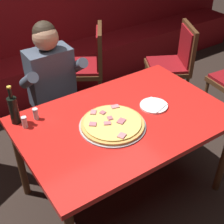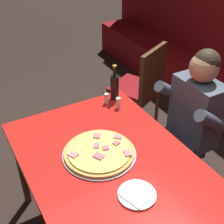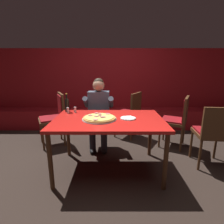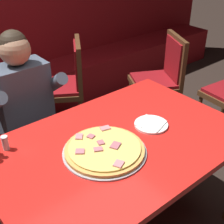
% 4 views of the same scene
% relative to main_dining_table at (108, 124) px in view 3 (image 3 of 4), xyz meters
% --- Properties ---
extents(ground_plane, '(24.00, 24.00, 0.00)m').
position_rel_main_dining_table_xyz_m(ground_plane, '(0.00, 0.00, -0.71)').
color(ground_plane, black).
extents(booth_wall_panel, '(6.80, 0.16, 1.90)m').
position_rel_main_dining_table_xyz_m(booth_wall_panel, '(0.00, 2.18, 0.24)').
color(booth_wall_panel, maroon).
rests_on(booth_wall_panel, ground_plane).
extents(booth_bench, '(6.46, 0.48, 0.46)m').
position_rel_main_dining_table_xyz_m(booth_bench, '(0.00, 1.86, -0.48)').
color(booth_bench, maroon).
rests_on(booth_bench, ground_plane).
extents(main_dining_table, '(1.49, 0.99, 0.78)m').
position_rel_main_dining_table_xyz_m(main_dining_table, '(0.00, 0.00, 0.00)').
color(main_dining_table, '#4C2D19').
rests_on(main_dining_table, ground_plane).
extents(pizza, '(0.46, 0.46, 0.05)m').
position_rel_main_dining_table_xyz_m(pizza, '(-0.12, -0.03, 0.09)').
color(pizza, '#9E9EA3').
rests_on(pizza, main_dining_table).
extents(plate_white_paper, '(0.21, 0.21, 0.02)m').
position_rel_main_dining_table_xyz_m(plate_white_paper, '(0.27, -0.01, 0.08)').
color(plate_white_paper, white).
rests_on(plate_white_paper, main_dining_table).
extents(beer_bottle, '(0.07, 0.07, 0.29)m').
position_rel_main_dining_table_xyz_m(beer_bottle, '(-0.66, 0.38, 0.18)').
color(beer_bottle, black).
rests_on(beer_bottle, main_dining_table).
extents(shaker_red_pepper_flakes, '(0.04, 0.04, 0.09)m').
position_rel_main_dining_table_xyz_m(shaker_red_pepper_flakes, '(-0.63, 0.29, 0.11)').
color(shaker_red_pepper_flakes, silver).
rests_on(shaker_red_pepper_flakes, main_dining_table).
extents(shaker_black_pepper, '(0.04, 0.04, 0.09)m').
position_rel_main_dining_table_xyz_m(shaker_black_pepper, '(-0.53, 0.34, 0.11)').
color(shaker_black_pepper, silver).
rests_on(shaker_black_pepper, main_dining_table).
extents(diner_seated_blue_shirt, '(0.53, 0.53, 1.27)m').
position_rel_main_dining_table_xyz_m(diner_seated_blue_shirt, '(-0.19, 0.74, 0.00)').
color(diner_seated_blue_shirt, black).
rests_on(diner_seated_blue_shirt, ground_plane).
extents(dining_chair_far_left, '(0.61, 0.61, 0.96)m').
position_rel_main_dining_table_xyz_m(dining_chair_far_left, '(0.44, 1.25, -0.13)').
color(dining_chair_far_left, '#4C2D19').
rests_on(dining_chair_far_left, ground_plane).
extents(dining_chair_far_right, '(0.59, 0.59, 0.99)m').
position_rel_main_dining_table_xyz_m(dining_chair_far_right, '(-1.03, 0.90, -0.12)').
color(dining_chair_far_right, '#4C2D19').
rests_on(dining_chair_far_right, ground_plane).
extents(dining_chair_near_right, '(0.48, 0.48, 0.95)m').
position_rel_main_dining_table_xyz_m(dining_chair_near_right, '(1.51, 0.08, -0.13)').
color(dining_chair_near_right, '#4C2D19').
rests_on(dining_chair_near_right, ground_plane).
extents(dining_chair_near_left, '(0.59, 0.59, 0.96)m').
position_rel_main_dining_table_xyz_m(dining_chair_near_left, '(1.26, 0.78, -0.14)').
color(dining_chair_near_left, '#4C2D19').
rests_on(dining_chair_near_left, ground_plane).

